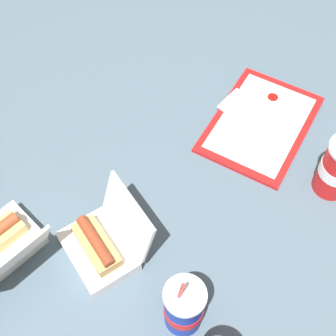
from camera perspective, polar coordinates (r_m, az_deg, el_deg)
name	(u,v)px	position (r m, az deg, el deg)	size (l,w,h in m)	color
ground_plane	(186,173)	(1.28, 2.25, -0.60)	(3.20, 3.20, 0.00)	#4C6070
food_tray	(261,124)	(1.40, 11.22, 5.31)	(0.37, 0.27, 0.01)	red
ketchup_cup	(272,100)	(1.44, 12.58, 8.14)	(0.04, 0.04, 0.02)	white
napkin_stack	(240,106)	(1.42, 8.79, 7.50)	(0.10, 0.10, 0.00)	white
plastic_fork	(286,114)	(1.43, 14.15, 6.46)	(0.11, 0.01, 0.01)	white
clamshell_hotdog_corner	(101,245)	(1.14, -8.11, -9.32)	(0.24, 0.25, 0.17)	white
soda_cup_back	(184,307)	(1.04, 1.95, -16.58)	(0.09, 0.09, 0.22)	#1938B7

